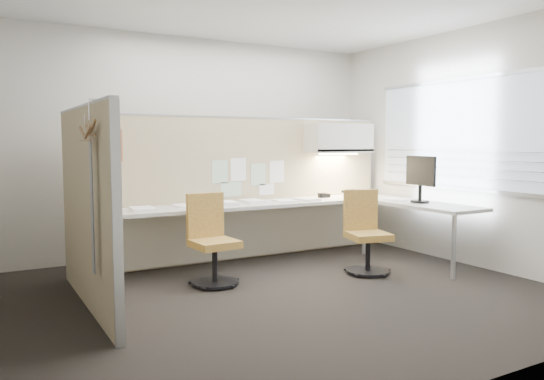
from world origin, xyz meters
TOP-DOWN VIEW (x-y plane):
  - floor at (0.00, 0.00)m, footprint 5.50×4.50m
  - wall_back at (0.00, 2.25)m, footprint 5.50×0.02m
  - wall_front at (0.00, -2.25)m, footprint 5.50×0.02m
  - wall_right at (2.75, 0.00)m, footprint 0.02×4.50m
  - window_pane at (2.73, 0.00)m, footprint 0.01×2.80m
  - partition_back at (0.55, 1.60)m, footprint 4.10×0.06m
  - partition_left at (-1.50, 0.50)m, footprint 0.06×2.20m
  - desk at (0.93, 1.13)m, footprint 4.00×2.07m
  - overhead_bin at (1.90, 1.39)m, footprint 0.90×0.36m
  - task_light_strip at (1.90, 1.39)m, footprint 0.60×0.06m
  - pinned_papers at (0.63, 1.57)m, footprint 1.01×0.00m
  - poster at (-1.05, 1.57)m, footprint 0.28×0.00m
  - chair_left at (-0.26, 0.65)m, footprint 0.48×0.49m
  - chair_right at (1.43, 0.25)m, footprint 0.51×0.53m
  - monitor at (2.30, 0.30)m, footprint 0.22×0.53m
  - phone at (1.94, 1.11)m, footprint 0.25×0.23m
  - stapler at (1.67, 1.35)m, footprint 0.14×0.05m
  - tape_dispenser at (1.64, 1.39)m, footprint 0.11×0.07m
  - coat_hook at (-1.58, -0.10)m, footprint 0.18×0.44m
  - paper_stack_0 at (-0.80, 1.21)m, footprint 0.25×0.31m
  - paper_stack_1 at (-0.28, 1.35)m, footprint 0.24×0.30m
  - paper_stack_2 at (0.16, 1.22)m, footprint 0.25×0.32m
  - paper_stack_3 at (0.96, 1.24)m, footprint 0.28×0.34m
  - paper_stack_4 at (1.26, 1.19)m, footprint 0.28×0.34m
  - paper_stack_5 at (2.26, 0.65)m, footprint 0.29×0.34m
  - paper_stack_6 at (0.57, 1.32)m, footprint 0.24×0.31m

SIDE VIEW (x-z plane):
  - floor at x=0.00m, z-range -0.01..0.00m
  - chair_right at x=1.43m, z-range -0.03..0.88m
  - chair_left at x=-0.26m, z-range -0.03..0.89m
  - desk at x=0.93m, z-range 0.24..0.97m
  - paper_stack_3 at x=0.96m, z-range 0.73..0.75m
  - paper_stack_1 at x=-0.28m, z-range 0.73..0.75m
  - paper_stack_5 at x=2.26m, z-range 0.73..0.75m
  - paper_stack_4 at x=1.26m, z-range 0.73..0.76m
  - paper_stack_6 at x=0.57m, z-range 0.73..0.76m
  - paper_stack_0 at x=-0.80m, z-range 0.73..0.76m
  - paper_stack_2 at x=0.16m, z-range 0.73..0.78m
  - stapler at x=1.67m, z-range 0.73..0.78m
  - tape_dispenser at x=1.64m, z-range 0.73..0.79m
  - phone at x=1.94m, z-range 0.72..0.84m
  - partition_back at x=0.55m, z-range 0.00..1.75m
  - partition_left at x=-1.50m, z-range 0.00..1.75m
  - pinned_papers at x=0.63m, z-range 0.80..1.27m
  - monitor at x=2.30m, z-range 0.77..1.33m
  - task_light_strip at x=1.90m, z-range 1.29..1.31m
  - wall_back at x=0.00m, z-range 0.00..2.80m
  - wall_front at x=0.00m, z-range 0.00..2.80m
  - wall_right at x=2.75m, z-range 0.00..2.80m
  - coat_hook at x=-1.58m, z-range 0.75..2.09m
  - poster at x=-1.05m, z-range 1.24..1.59m
  - overhead_bin at x=1.90m, z-range 1.32..1.70m
  - window_pane at x=2.73m, z-range 0.90..2.20m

